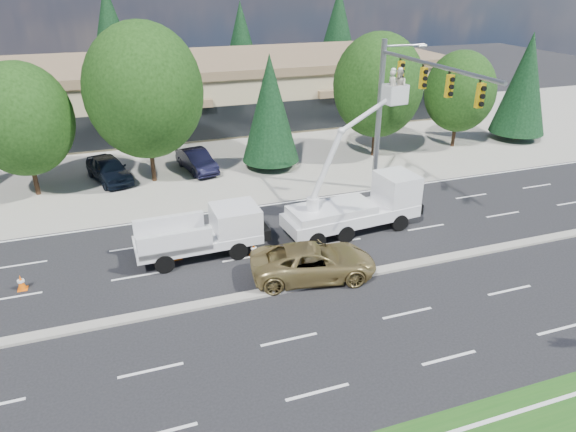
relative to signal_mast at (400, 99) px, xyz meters
name	(u,v)px	position (x,y,z in m)	size (l,w,h in m)	color
ground	(264,294)	(-10.03, -7.04, -6.06)	(140.00, 140.00, 0.00)	black
concrete_apron	(188,153)	(-10.03, 12.96, -6.05)	(140.00, 22.00, 0.01)	gray
road_median	(264,293)	(-10.03, -7.04, -6.00)	(120.00, 0.55, 0.12)	gray
strip_mall	(168,91)	(-10.03, 22.93, -3.23)	(50.40, 15.40, 5.50)	tan
tree_front_c	(22,120)	(-20.03, 7.96, -1.38)	(5.76, 5.76, 8.00)	#332114
tree_front_d	(144,91)	(-13.03, 7.96, -0.22)	(7.19, 7.19, 9.97)	#332114
tree_front_e	(270,109)	(-5.03, 7.96, -1.91)	(3.92, 3.92, 7.74)	#332114
tree_front_f	(378,86)	(2.97, 7.96, -0.88)	(6.37, 6.37, 8.84)	#332114
tree_front_g	(460,92)	(9.97, 7.96, -1.77)	(5.28, 5.28, 7.32)	#332114
tree_front_h	(525,84)	(15.97, 7.96, -1.55)	(4.26, 4.26, 8.40)	#332114
tree_back_b	(111,38)	(-14.03, 34.96, 0.19)	(5.91, 5.91, 11.65)	#332114
tree_back_c	(241,43)	(-0.03, 34.96, -0.83)	(4.94, 4.94, 9.74)	#332114
tree_back_d	(338,32)	(11.97, 34.96, -0.03)	(5.70, 5.70, 11.23)	#332114
signal_mast	(400,99)	(0.00, 0.00, 0.00)	(2.76, 10.16, 9.00)	gray
utility_pickup	(207,237)	(-11.59, -2.83, -5.13)	(5.94, 2.47, 2.26)	white
bucket_truck	(364,198)	(-3.33, -2.78, -4.29)	(7.42, 2.89, 8.25)	white
traffic_cone_a	(21,283)	(-19.74, -3.31, -5.72)	(0.40, 0.40, 0.70)	#EF5C07
traffic_cone_b	(177,252)	(-13.07, -2.82, -5.72)	(0.40, 0.40, 0.70)	#EF5C07
traffic_cone_c	(254,250)	(-9.56, -3.77, -5.72)	(0.40, 0.40, 0.70)	#EF5C07
minivan	(313,262)	(-7.56, -6.44, -5.29)	(2.56, 5.55, 1.54)	#9A844A
parked_car_west	(109,169)	(-15.76, 8.96, -5.24)	(1.92, 4.77, 1.63)	black
parked_car_east	(197,161)	(-10.03, 8.96, -5.33)	(1.54, 4.42, 1.46)	black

